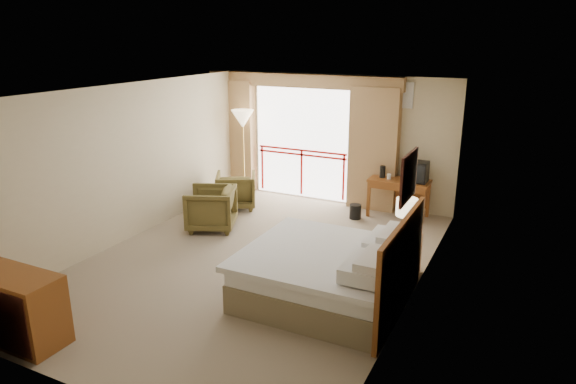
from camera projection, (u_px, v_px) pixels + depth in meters
The scene contains 29 objects.
floor at pixel (256, 261), 8.21m from camera, with size 7.00×7.00×0.00m, color #7F6F59.
ceiling at pixel (253, 90), 7.42m from camera, with size 7.00×7.00×0.00m, color white.
wall_back at pixel (337, 140), 10.82m from camera, with size 5.00×5.00×0.00m, color #C5B591.
wall_front at pixel (69, 271), 4.82m from camera, with size 5.00×5.00×0.00m, color #C5B591.
wall_left at pixel (129, 163), 8.87m from camera, with size 7.00×7.00×0.00m, color #C5B591.
wall_right at pixel (419, 203), 6.76m from camera, with size 7.00×7.00×0.00m, color #C5B591.
balcony_door at pixel (302, 143), 11.18m from camera, with size 2.40×2.40×0.00m, color white.
balcony_railing at pixel (302, 161), 11.28m from camera, with size 2.09×0.03×1.02m.
curtain_left at pixel (234, 136), 11.75m from camera, with size 1.00×0.26×2.50m, color olive.
curtain_right at pixel (374, 149), 10.36m from camera, with size 1.00×0.26×2.50m, color olive.
valance at pixel (301, 81), 10.70m from camera, with size 4.40×0.22×0.28m, color olive.
hvac_vent at pixel (401, 95), 9.95m from camera, with size 0.50×0.04×0.50m, color silver.
bed at pixel (329, 273), 6.96m from camera, with size 2.13×2.06×0.97m.
headboard at pixel (401, 268), 6.47m from camera, with size 0.06×2.10×1.30m, color #683112.
framed_art at pixel (409, 177), 6.11m from camera, with size 0.04×0.72×0.60m.
nightstand at pixel (403, 256), 7.67m from camera, with size 0.43×0.51×0.61m, color #683112.
table_lamp at pixel (407, 208), 7.49m from camera, with size 0.31×0.31×0.56m.
phone at pixel (398, 237), 7.46m from camera, with size 0.18×0.14×0.08m, color black.
desk at pixel (400, 187), 10.10m from camera, with size 1.16×0.56×0.76m.
tv at pixel (416, 172), 9.81m from camera, with size 0.45×0.36×0.41m.
coffee_maker at pixel (382, 172), 10.12m from camera, with size 0.11×0.11×0.24m, color black.
cup at pixel (389, 177), 10.03m from camera, with size 0.08×0.08×0.11m, color white.
wastebasket at pixel (355, 212), 10.07m from camera, with size 0.23×0.23×0.29m, color black.
armchair_far at pixel (237, 207), 10.79m from camera, with size 0.79×0.81×0.74m, color #473C1B.
armchair_near at pixel (212, 228), 9.60m from camera, with size 0.84×0.87×0.79m, color #473C1B.
side_table at pixel (207, 197), 10.21m from camera, with size 0.50×0.50×0.54m.
book at pixel (207, 189), 10.16m from camera, with size 0.17×0.23×0.02m, color white.
floor_lamp at pixel (243, 122), 11.16m from camera, with size 0.49×0.49×1.91m.
dresser at pixel (13, 307), 5.99m from camera, with size 1.28×0.55×0.86m.
Camera 1 is at (3.79, -6.52, 3.48)m, focal length 32.00 mm.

